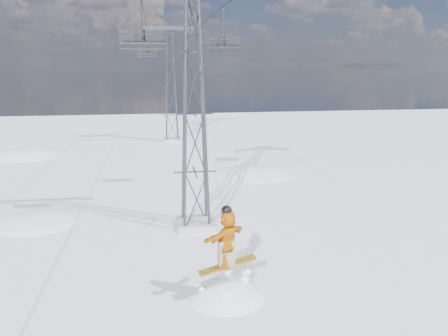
{
  "coord_description": "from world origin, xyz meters",
  "views": [
    {
      "loc": [
        -1.05,
        -12.07,
        7.66
      ],
      "look_at": [
        1.47,
        3.51,
        3.95
      ],
      "focal_mm": 35.0,
      "sensor_mm": 36.0,
      "label": 1
    }
  ],
  "objects": [
    {
      "name": "lift_chair_mid",
      "position": [
        3.0,
        13.11,
        8.92
      ],
      "size": [
        1.95,
        0.56,
        2.42
      ],
      "color": "black",
      "rests_on": "ground"
    },
    {
      "name": "lift_tower_near",
      "position": [
        0.8,
        8.0,
        5.47
      ],
      "size": [
        5.2,
        1.8,
        11.43
      ],
      "color": "#999999",
      "rests_on": "ground"
    },
    {
      "name": "lift_chair_near",
      "position": [
        -1.4,
        8.23,
        8.84
      ],
      "size": [
        2.02,
        0.58,
        2.51
      ],
      "color": "black",
      "rests_on": "ground"
    },
    {
      "name": "ground",
      "position": [
        0.0,
        0.0,
        0.0
      ],
      "size": [
        120.0,
        120.0,
        0.0
      ],
      "primitive_type": "plane",
      "color": "white",
      "rests_on": "ground"
    },
    {
      "name": "lift_chair_extra",
      "position": [
        -1.4,
        33.05,
        8.97
      ],
      "size": [
        1.9,
        0.55,
        2.35
      ],
      "color": "black",
      "rests_on": "ground"
    },
    {
      "name": "snow_terrain",
      "position": [
        -4.77,
        21.24,
        -9.59
      ],
      "size": [
        39.0,
        37.0,
        22.0
      ],
      "color": "white",
      "rests_on": "ground"
    },
    {
      "name": "lift_tower_far",
      "position": [
        0.8,
        33.0,
        5.47
      ],
      "size": [
        5.2,
        1.8,
        11.43
      ],
      "color": "#999999",
      "rests_on": "ground"
    },
    {
      "name": "lift_chair_far",
      "position": [
        -1.4,
        30.65,
        8.97
      ],
      "size": [
        1.9,
        0.55,
        2.35
      ],
      "color": "black",
      "rests_on": "ground"
    },
    {
      "name": "haul_cables",
      "position": [
        0.8,
        19.5,
        10.85
      ],
      "size": [
        4.46,
        51.0,
        0.06
      ],
      "color": "black",
      "rests_on": "ground"
    }
  ]
}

